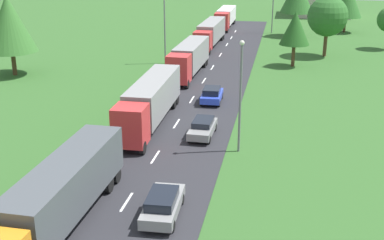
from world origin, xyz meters
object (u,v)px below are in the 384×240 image
Objects in this scene: lamppost_fourth at (273,5)px; car_second at (163,204)px; tree_maple at (328,16)px; tree_elm at (295,28)px; car_fourth at (212,95)px; lamppost_second at (240,92)px; tree_birch at (9,24)px; truck_lead at (58,196)px; truck_fifth at (225,17)px; truck_second at (150,100)px; car_third at (203,127)px; truck_fourth at (210,32)px; lamppost_third at (165,26)px; tree_lime at (347,0)px; truck_third at (189,58)px.

car_second is at bearing -93.38° from lamppost_fourth.
tree_maple reaches higher than tree_elm.
car_fourth is 42.76m from lamppost_fourth.
car_fourth is 12.95m from lamppost_second.
tree_birch reaches higher than lamppost_fourth.
truck_lead is at bearing -100.88° from car_fourth.
truck_fifth is at bearing 94.09° from car_second.
lamppost_second is (8.14, -4.53, 2.53)m from truck_second.
lamppost_second is at bearing 72.45° from car_second.
lamppost_fourth is 46.19m from tree_birch.
tree_maple is at bearing 70.90° from car_third.
truck_fourth is (-0.24, 35.83, -0.09)m from truck_second.
truck_second is 0.98× the size of truck_fourth.
truck_fourth is at bearing 101.73° from lamppost_second.
lamppost_third reaches higher than lamppost_fourth.
tree_lime is at bearing 73.42° from car_third.
lamppost_second is at bearing 56.52° from truck_lead.
lamppost_fourth is at bearing 74.97° from truck_third.
lamppost_second reaches higher than truck_second.
truck_lead is 1.54× the size of tree_birch.
car_third is at bearing -106.58° from tree_lime.
lamppost_fourth is at bearing 57.17° from truck_fourth.
truck_third reaches higher than car_third.
truck_fifth is at bearing 89.60° from truck_fourth.
car_fourth is at bearing -84.56° from truck_fifth.
car_fourth is 19.59m from tree_elm.
tree_lime is (21.49, 16.93, 3.57)m from truck_fourth.
truck_third is at bearing 112.66° from car_fourth.
car_second is at bearing -84.35° from truck_fourth.
lamppost_third reaches higher than tree_elm.
lamppost_third is (-3.87, 40.75, 2.78)m from truck_lead.
lamppost_fourth reaches higher than tree_maple.
lamppost_third is at bearing 126.99° from truck_third.
tree_maple is (12.31, 24.50, 4.67)m from car_fourth.
lamppost_fourth is (12.93, 26.33, -0.06)m from lamppost_third.
truck_third reaches higher than car_second.
truck_third is 11.23m from car_fourth.
tree_lime is (4.63, 21.06, 0.17)m from tree_maple.
lamppost_fourth is (0.48, 54.10, 0.10)m from lamppost_second.
truck_second reaches higher than truck_fifth.
tree_birch is at bearing -161.88° from tree_elm.
lamppost_second is 0.96× the size of lamppost_third.
tree_birch reaches higher than lamppost_third.
car_fourth is at bearing 91.25° from car_second.
truck_second reaches higher than car_third.
car_fourth is (-0.63, 9.25, 0.05)m from car_third.
tree_birch is at bearing 122.81° from truck_lead.
tree_birch is (-20.24, 31.40, 4.03)m from truck_lead.
tree_elm reaches higher than truck_lead.
lamppost_third reaches higher than tree_lime.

